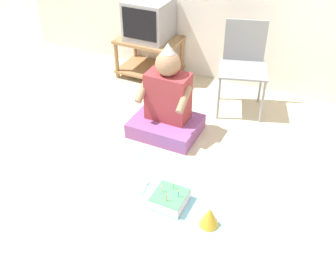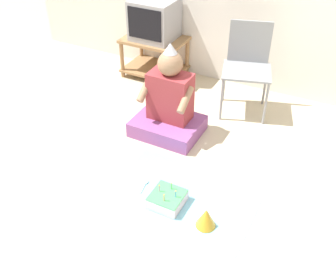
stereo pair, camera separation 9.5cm
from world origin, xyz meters
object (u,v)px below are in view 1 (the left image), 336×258
at_px(tv, 149,20).
at_px(birthday_cake, 170,199).
at_px(person_seated, 167,106).
at_px(folding_chair, 244,60).
at_px(party_hat_blue, 210,216).

height_order(tv, birthday_cake, tv).
xyz_separation_m(person_seated, birthday_cake, (0.41, -0.82, -0.23)).
distance_m(folding_chair, party_hat_blue, 1.68).
bearing_deg(party_hat_blue, folding_chair, 99.99).
height_order(tv, party_hat_blue, tv).
bearing_deg(party_hat_blue, tv, 127.70).
height_order(person_seated, birthday_cake, person_seated).
xyz_separation_m(tv, folding_chair, (1.12, -0.21, -0.15)).
xyz_separation_m(folding_chair, party_hat_blue, (0.28, -1.60, -0.42)).
relative_size(tv, party_hat_blue, 2.97).
relative_size(tv, birthday_cake, 1.89).
bearing_deg(folding_chair, person_seated, -122.82).
bearing_deg(tv, birthday_cake, -58.57).
bearing_deg(tv, party_hat_blue, -52.30).
distance_m(folding_chair, birthday_cake, 1.61).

